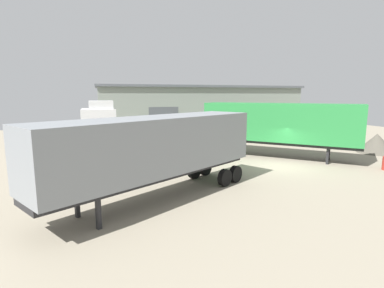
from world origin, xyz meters
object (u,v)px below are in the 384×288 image
tractor_unit_white (106,132)px  gravel_pile (377,143)px  container_trailer_green (278,124)px  container_trailer_blue (157,147)px

tractor_unit_white → gravel_pile: tractor_unit_white is taller
gravel_pile → tractor_unit_white: bearing=169.5°
container_trailer_green → container_trailer_blue: container_trailer_green is taller
container_trailer_blue → gravel_pile: 20.72m
tractor_unit_white → container_trailer_green: tractor_unit_white is taller
tractor_unit_white → container_trailer_blue: (2.05, -9.93, 0.40)m
tractor_unit_white → container_trailer_green: bearing=166.0°
container_trailer_green → gravel_pile: size_ratio=3.33×
container_trailer_green → container_trailer_blue: size_ratio=0.91×
container_trailer_green → container_trailer_blue: bearing=-102.7°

